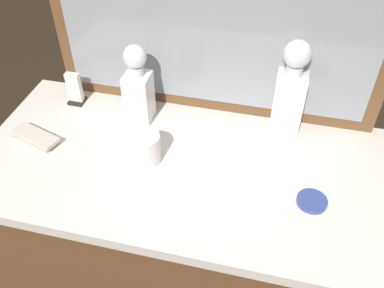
{
  "coord_description": "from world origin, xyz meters",
  "views": [
    {
      "loc": [
        0.2,
        -0.81,
        1.74
      ],
      "look_at": [
        0.0,
        0.0,
        0.98
      ],
      "focal_mm": 39.22,
      "sensor_mm": 36.0,
      "label": 1
    }
  ],
  "objects_px": {
    "crystal_decanter_rear": "(289,97)",
    "silver_brush_rear": "(35,137)",
    "crystal_tumbler_left": "(145,149)",
    "porcelain_dish": "(312,201)",
    "crystal_decanter_right": "(138,91)",
    "napkin_holder": "(75,90)"
  },
  "relations": [
    {
      "from": "crystal_decanter_right",
      "to": "porcelain_dish",
      "type": "relative_size",
      "value": 3.26
    },
    {
      "from": "crystal_decanter_right",
      "to": "silver_brush_rear",
      "type": "height_order",
      "value": "crystal_decanter_right"
    },
    {
      "from": "crystal_decanter_right",
      "to": "napkin_holder",
      "type": "distance_m",
      "value": 0.24
    },
    {
      "from": "crystal_decanter_rear",
      "to": "silver_brush_rear",
      "type": "bearing_deg",
      "value": -162.02
    },
    {
      "from": "crystal_decanter_rear",
      "to": "crystal_tumbler_left",
      "type": "bearing_deg",
      "value": -147.8
    },
    {
      "from": "crystal_decanter_rear",
      "to": "napkin_holder",
      "type": "bearing_deg",
      "value": -177.97
    },
    {
      "from": "crystal_decanter_rear",
      "to": "crystal_decanter_right",
      "type": "relative_size",
      "value": 1.16
    },
    {
      "from": "silver_brush_rear",
      "to": "napkin_holder",
      "type": "relative_size",
      "value": 1.49
    },
    {
      "from": "silver_brush_rear",
      "to": "crystal_tumbler_left",
      "type": "bearing_deg",
      "value": -0.03
    },
    {
      "from": "napkin_holder",
      "to": "crystal_decanter_right",
      "type": "bearing_deg",
      "value": -7.67
    },
    {
      "from": "crystal_tumbler_left",
      "to": "porcelain_dish",
      "type": "xyz_separation_m",
      "value": [
        0.46,
        -0.05,
        -0.03
      ]
    },
    {
      "from": "crystal_decanter_rear",
      "to": "crystal_decanter_right",
      "type": "height_order",
      "value": "crystal_decanter_rear"
    },
    {
      "from": "crystal_decanter_rear",
      "to": "silver_brush_rear",
      "type": "height_order",
      "value": "crystal_decanter_rear"
    },
    {
      "from": "crystal_decanter_right",
      "to": "napkin_holder",
      "type": "relative_size",
      "value": 2.34
    },
    {
      "from": "crystal_decanter_rear",
      "to": "napkin_holder",
      "type": "height_order",
      "value": "crystal_decanter_rear"
    },
    {
      "from": "crystal_decanter_right",
      "to": "napkin_holder",
      "type": "bearing_deg",
      "value": 172.33
    },
    {
      "from": "crystal_decanter_right",
      "to": "silver_brush_rear",
      "type": "bearing_deg",
      "value": -146.86
    },
    {
      "from": "crystal_decanter_right",
      "to": "silver_brush_rear",
      "type": "relative_size",
      "value": 1.57
    },
    {
      "from": "crystal_tumbler_left",
      "to": "porcelain_dish",
      "type": "distance_m",
      "value": 0.47
    },
    {
      "from": "silver_brush_rear",
      "to": "porcelain_dish",
      "type": "relative_size",
      "value": 2.08
    },
    {
      "from": "crystal_decanter_rear",
      "to": "crystal_decanter_right",
      "type": "xyz_separation_m",
      "value": [
        -0.44,
        -0.06,
        -0.02
      ]
    },
    {
      "from": "crystal_tumbler_left",
      "to": "porcelain_dish",
      "type": "bearing_deg",
      "value": -6.27
    }
  ]
}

